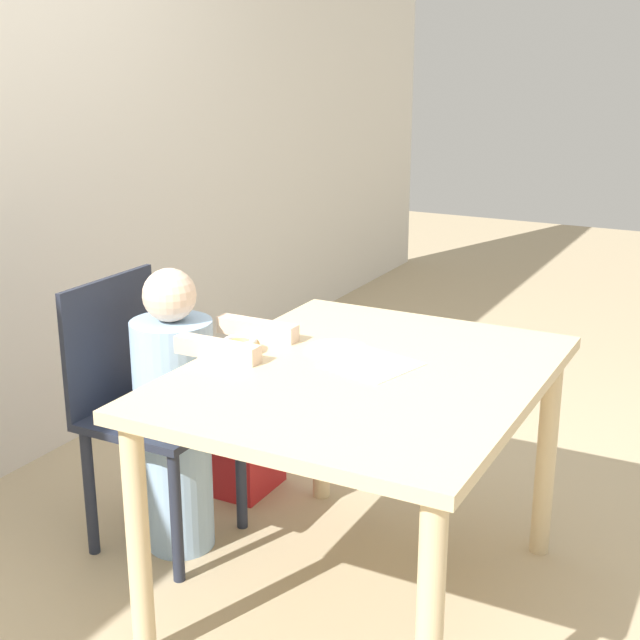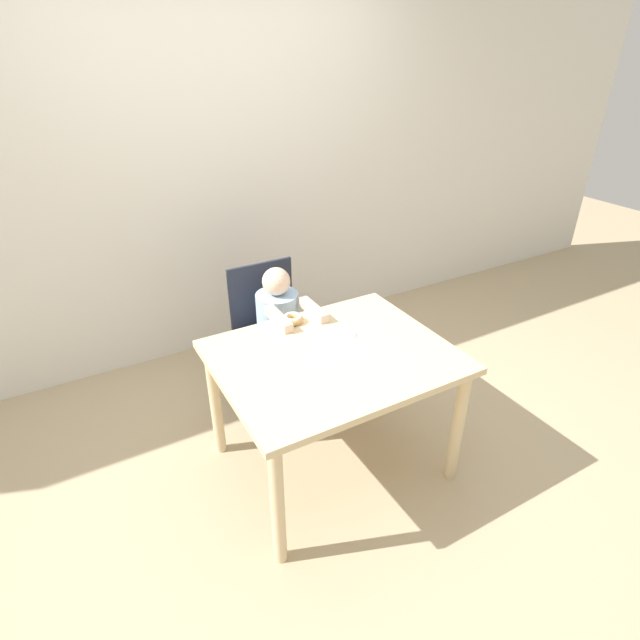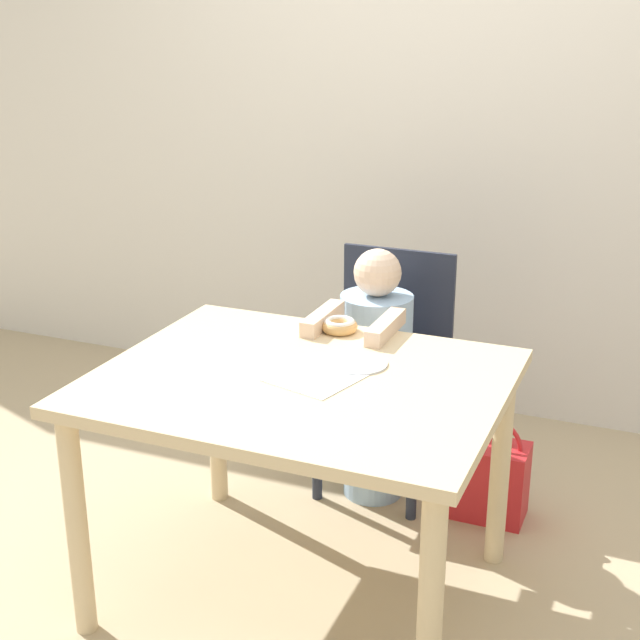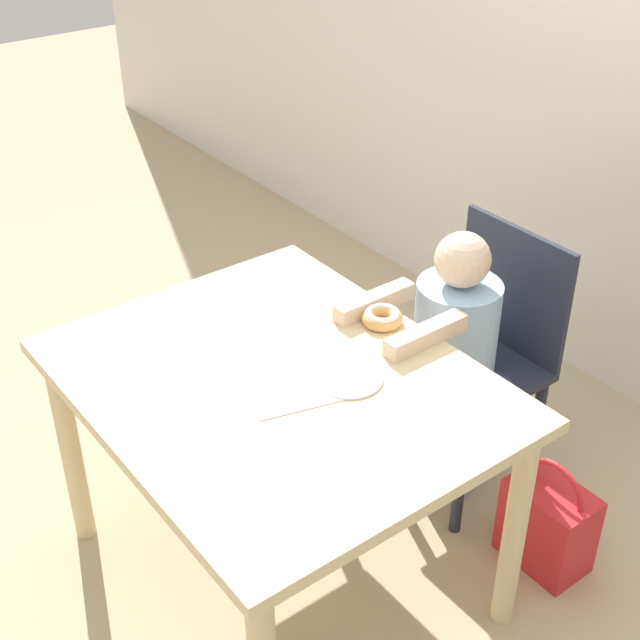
% 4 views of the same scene
% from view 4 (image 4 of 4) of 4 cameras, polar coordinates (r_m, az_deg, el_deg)
% --- Properties ---
extents(ground_plane, '(12.00, 12.00, 0.00)m').
position_cam_4_polar(ground_plane, '(2.71, -2.38, -15.83)').
color(ground_plane, tan).
extents(dining_table, '(1.11, 0.90, 0.70)m').
position_cam_4_polar(dining_table, '(2.29, -2.73, -5.60)').
color(dining_table, beige).
rests_on(dining_table, ground_plane).
extents(chair, '(0.42, 0.40, 0.85)m').
position_cam_4_polar(chair, '(2.78, 10.14, -2.38)').
color(chair, '#232838').
rests_on(chair, ground_plane).
extents(child_figure, '(0.26, 0.49, 0.91)m').
position_cam_4_polar(child_figure, '(2.71, 8.41, -3.23)').
color(child_figure, '#99BCE0').
rests_on(child_figure, ground_plane).
extents(donut, '(0.11, 0.11, 0.04)m').
position_cam_4_polar(donut, '(2.43, 3.99, 0.21)').
color(donut, tan).
rests_on(donut, dining_table).
extents(napkin, '(0.26, 0.26, 0.00)m').
position_cam_4_polar(napkin, '(2.20, -2.05, -4.17)').
color(napkin, white).
rests_on(napkin, dining_table).
extents(handbag, '(0.25, 0.16, 0.37)m').
position_cam_4_polar(handbag, '(2.72, 14.35, -12.52)').
color(handbag, red).
rests_on(handbag, ground_plane).
extents(plate, '(0.18, 0.18, 0.01)m').
position_cam_4_polar(plate, '(2.22, 1.83, -3.73)').
color(plate, silver).
rests_on(plate, dining_table).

